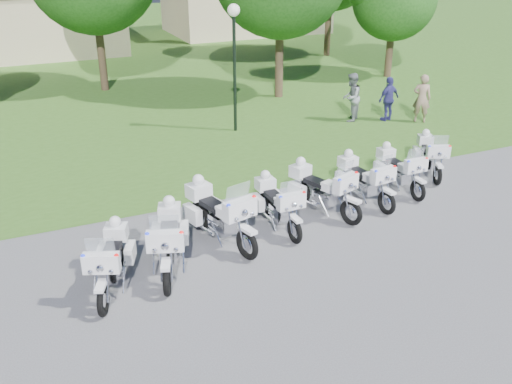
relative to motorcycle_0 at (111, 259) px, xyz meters
name	(u,v)px	position (x,y,z in m)	size (l,w,h in m)	color
ground	(310,240)	(4.75, 0.06, -0.65)	(100.00, 100.00, 0.00)	#515156
grass_lawn	(105,49)	(4.75, 27.06, -0.65)	(100.00, 48.00, 0.01)	#37611E
motorcycle_0	(111,259)	(0.00, 0.00, 0.00)	(1.30, 2.21, 1.57)	black
motorcycle_1	(169,239)	(1.31, 0.26, 0.05)	(1.34, 2.43, 1.69)	black
motorcycle_2	(218,213)	(2.73, 0.95, 0.09)	(1.30, 2.59, 1.78)	black
motorcycle_3	(277,203)	(4.34, 1.06, -0.01)	(0.76, 2.28, 1.53)	black
motorcycle_4	(321,188)	(5.76, 1.32, 0.03)	(1.30, 2.36, 1.64)	black
motorcycle_5	(364,179)	(7.18, 1.47, 0.00)	(0.91, 2.33, 1.56)	black
motorcycle_6	(399,169)	(8.57, 1.74, -0.03)	(0.74, 2.21, 1.49)	black
motorcycle_7	(430,154)	(10.17, 2.31, -0.04)	(1.26, 2.04, 1.46)	black
lamp_post	(234,38)	(6.24, 8.58, 2.77)	(0.44, 0.44, 4.59)	black
building_east	(246,3)	(15.75, 30.06, 1.41)	(11.44, 7.28, 4.10)	#C1AF8B
bystander_a	(422,99)	(13.26, 6.64, 0.29)	(0.69, 0.45, 1.88)	gray
bystander_b	(351,98)	(10.83, 7.87, 0.29)	(0.92, 0.72, 1.89)	gray
bystander_c	(389,99)	(12.21, 7.32, 0.22)	(1.02, 0.42, 1.74)	navy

